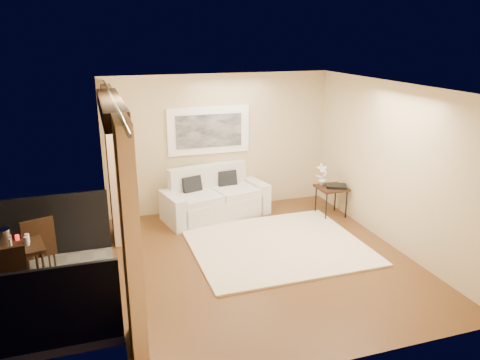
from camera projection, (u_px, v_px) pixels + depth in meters
name	position (u px, v px, depth m)	size (l,w,h in m)	color
floor	(263.00, 260.00, 7.38)	(5.00, 5.00, 0.00)	brown
room_shell	(111.00, 107.00, 5.99)	(5.00, 6.40, 5.00)	white
balcony	(36.00, 283.00, 6.35)	(1.81, 2.60, 1.17)	#605B56
curtains	(120.00, 194.00, 6.35)	(0.16, 4.80, 2.64)	tan
artwork	(209.00, 131.00, 9.06)	(1.62, 0.07, 0.92)	white
rug	(277.00, 245.00, 7.85)	(2.82, 2.45, 0.04)	#FAE8C9
sofa	(214.00, 199.00, 9.10)	(2.14, 1.26, 0.97)	silver
side_table	(332.00, 190.00, 9.05)	(0.55, 0.55, 0.59)	black
tray	(336.00, 186.00, 9.00)	(0.38, 0.28, 0.05)	black
orchid	(322.00, 175.00, 9.04)	(0.23, 0.16, 0.44)	white
bistro_table	(16.00, 251.00, 6.11)	(0.78, 0.78, 0.78)	black
balcony_chair_far	(38.00, 245.00, 6.57)	(0.54, 0.54, 1.00)	black
balcony_chair_near	(8.00, 288.00, 5.36)	(0.53, 0.54, 1.09)	black
ice_bucket	(4.00, 236.00, 6.12)	(0.18, 0.18, 0.20)	silver
candle	(17.00, 237.00, 6.24)	(0.06, 0.06, 0.07)	red
vase	(11.00, 246.00, 5.88)	(0.04, 0.04, 0.18)	white
glass_a	(27.00, 241.00, 6.08)	(0.06, 0.06, 0.12)	white
glass_b	(27.00, 238.00, 6.16)	(0.06, 0.06, 0.12)	white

